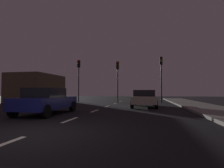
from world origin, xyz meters
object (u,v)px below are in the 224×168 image
traffic_signal_left (79,73)px  car_adjacent_lane (46,101)px  traffic_signal_right (161,71)px  traffic_signal_center (118,74)px  car_stopped_ahead (144,98)px

traffic_signal_left → car_adjacent_lane: (2.70, -11.60, -2.84)m
traffic_signal_right → car_adjacent_lane: traffic_signal_right is taller
car_adjacent_lane → traffic_signal_left: bearing=103.1°
traffic_signal_center → car_stopped_ahead: traffic_signal_center is taller
traffic_signal_center → car_adjacent_lane: (-2.14, -11.60, -2.64)m
car_adjacent_lane → car_stopped_ahead: bearing=47.9°
traffic_signal_center → car_adjacent_lane: bearing=-100.5°
car_stopped_ahead → traffic_signal_center: bearing=118.6°
traffic_signal_center → traffic_signal_right: 4.96m
traffic_signal_right → car_stopped_ahead: size_ratio=1.17×
traffic_signal_right → car_stopped_ahead: bearing=-107.5°
traffic_signal_right → traffic_signal_left: bearing=-180.0°
traffic_signal_center → traffic_signal_right: size_ratio=0.93×
car_stopped_ahead → car_adjacent_lane: (-5.29, -5.84, 0.03)m
traffic_signal_center → traffic_signal_right: traffic_signal_right is taller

